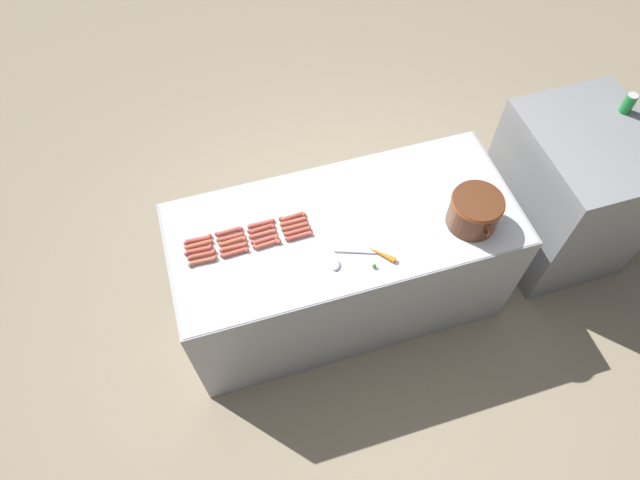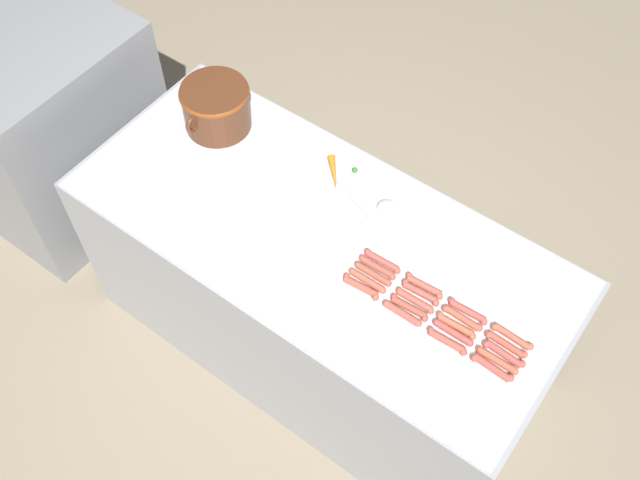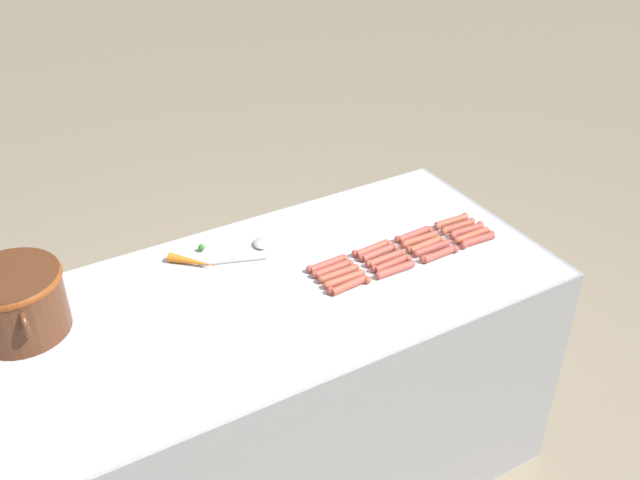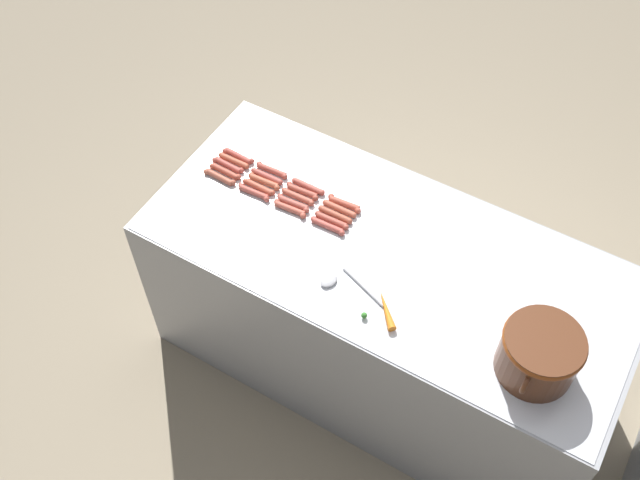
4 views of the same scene
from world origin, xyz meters
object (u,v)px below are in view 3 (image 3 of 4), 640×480
object	(u,v)px
hot_dog_16	(451,221)
hot_dog_19	(327,264)
hot_dog_13	(419,239)
hot_dog_5	(432,248)
hot_dog_4	(472,235)
hot_dog_12	(458,226)
hot_dog_14	(378,253)
hot_dog_6	(391,264)
serving_spoon	(251,249)
hot_dog_8	(467,230)
hot_dog_17	(414,234)
hot_dog_11	(339,274)
hot_dog_1	(439,254)
carrot	(193,261)
hot_dog_0	(478,240)
hot_dog_7	(344,279)
hot_dog_15	(333,269)
hot_dog_2	(395,270)
bean_pot	(16,299)
hot_dog_18	(372,249)
hot_dog_9	(425,245)
hot_dog_3	(349,285)

from	to	relation	value
hot_dog_16	hot_dog_19	world-z (taller)	same
hot_dog_13	hot_dog_5	bearing A→B (deg)	-177.26
hot_dog_4	hot_dog_16	world-z (taller)	same
hot_dog_12	hot_dog_14	xyz separation A→B (m)	(0.00, 0.34, 0.00)
hot_dog_13	hot_dog_6	bearing A→B (deg)	113.16
hot_dog_6	serving_spoon	bearing A→B (deg)	48.70
hot_dog_5	hot_dog_8	xyz separation A→B (m)	(0.03, -0.18, 0.00)
hot_dog_4	hot_dog_17	xyz separation A→B (m)	(0.11, 0.17, 0.00)
hot_dog_11	hot_dog_14	size ratio (longest dim) A/B	1.00
hot_dog_1	hot_dog_19	size ratio (longest dim) A/B	1.00
hot_dog_4	hot_dog_11	size ratio (longest dim) A/B	1.00
serving_spoon	carrot	world-z (taller)	carrot
hot_dog_0	serving_spoon	distance (m)	0.78
hot_dog_7	hot_dog_8	world-z (taller)	same
hot_dog_15	hot_dog_16	distance (m)	0.52
hot_dog_2	hot_dog_19	distance (m)	0.22
hot_dog_6	hot_dog_19	world-z (taller)	same
hot_dog_11	bean_pot	world-z (taller)	bean_pot
hot_dog_2	carrot	size ratio (longest dim) A/B	1.06
hot_dog_13	hot_dog_17	xyz separation A→B (m)	(0.03, -0.00, 0.00)
hot_dog_12	hot_dog_13	size ratio (longest dim) A/B	1.00
hot_dog_4	hot_dog_11	distance (m)	0.52
hot_dog_12	hot_dog_17	bearing A→B (deg)	78.05
hot_dog_1	hot_dog_4	distance (m)	0.17
hot_dog_1	hot_dog_2	size ratio (longest dim) A/B	1.00
hot_dog_2	hot_dog_7	bearing A→B (deg)	77.34
hot_dog_17	hot_dog_18	size ratio (longest dim) A/B	1.00
hot_dog_0	hot_dog_1	xyz separation A→B (m)	(-0.00, 0.17, 0.00)
hot_dog_2	hot_dog_18	world-z (taller)	same
hot_dog_1	hot_dog_6	size ratio (longest dim) A/B	1.00
hot_dog_1	serving_spoon	world-z (taller)	hot_dog_1
hot_dog_15	hot_dog_13	bearing A→B (deg)	-90.05
hot_dog_6	hot_dog_18	bearing A→B (deg)	2.52
hot_dog_2	hot_dog_17	distance (m)	0.23
carrot	hot_dog_9	bearing A→B (deg)	-112.79
hot_dog_2	carrot	bearing A→B (deg)	55.91
hot_dog_11	hot_dog_9	bearing A→B (deg)	-90.84
hot_dog_1	hot_dog_14	xyz separation A→B (m)	(0.11, 0.17, 0.00)
hot_dog_15	hot_dog_14	bearing A→B (deg)	-89.43
hot_dog_13	hot_dog_17	size ratio (longest dim) A/B	1.00
hot_dog_12	hot_dog_13	xyz separation A→B (m)	(0.00, 0.17, 0.00)
hot_dog_8	carrot	bearing A→B (deg)	71.52
hot_dog_1	hot_dog_3	world-z (taller)	same
hot_dog_1	hot_dog_5	distance (m)	0.04
hot_dog_15	hot_dog_17	distance (m)	0.35
hot_dog_6	hot_dog_18	xyz separation A→B (m)	(0.11, 0.00, 0.00)
hot_dog_3	bean_pot	size ratio (longest dim) A/B	0.44
hot_dog_2	hot_dog_11	xyz separation A→B (m)	(0.07, 0.17, 0.00)
hot_dog_6	hot_dog_9	xyz separation A→B (m)	(0.03, -0.17, 0.00)
hot_dog_4	hot_dog_9	bearing A→B (deg)	79.42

